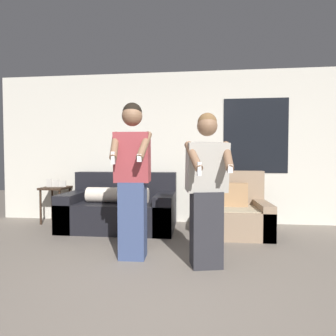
{
  "coord_description": "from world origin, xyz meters",
  "views": [
    {
      "loc": [
        0.26,
        -1.78,
        1.15
      ],
      "look_at": [
        -0.03,
        1.09,
        1.05
      ],
      "focal_mm": 28.0,
      "sensor_mm": 36.0,
      "label": 1
    }
  ],
  "objects_px": {
    "person_right": "(207,190)",
    "couch": "(121,209)",
    "armchair": "(235,213)",
    "side_table": "(56,193)",
    "person_left": "(132,178)"
  },
  "relations": [
    {
      "from": "armchair",
      "to": "couch",
      "type": "bearing_deg",
      "value": 176.25
    },
    {
      "from": "person_right",
      "to": "side_table",
      "type": "bearing_deg",
      "value": 147.28
    },
    {
      "from": "side_table",
      "to": "person_right",
      "type": "distance_m",
      "value": 3.13
    },
    {
      "from": "armchair",
      "to": "person_left",
      "type": "relative_size",
      "value": 0.54
    },
    {
      "from": "couch",
      "to": "side_table",
      "type": "distance_m",
      "value": 1.31
    },
    {
      "from": "person_left",
      "to": "person_right",
      "type": "distance_m",
      "value": 0.86
    },
    {
      "from": "couch",
      "to": "armchair",
      "type": "relative_size",
      "value": 1.88
    },
    {
      "from": "side_table",
      "to": "person_left",
      "type": "height_order",
      "value": "person_left"
    },
    {
      "from": "person_left",
      "to": "person_right",
      "type": "height_order",
      "value": "person_left"
    },
    {
      "from": "armchair",
      "to": "side_table",
      "type": "height_order",
      "value": "armchair"
    },
    {
      "from": "armchair",
      "to": "person_right",
      "type": "xyz_separation_m",
      "value": [
        -0.5,
        -1.32,
        0.51
      ]
    },
    {
      "from": "armchair",
      "to": "side_table",
      "type": "xyz_separation_m",
      "value": [
        -3.12,
        0.36,
        0.23
      ]
    },
    {
      "from": "side_table",
      "to": "couch",
      "type": "bearing_deg",
      "value": -10.81
    },
    {
      "from": "person_left",
      "to": "person_right",
      "type": "xyz_separation_m",
      "value": [
        0.84,
        -0.16,
        -0.11
      ]
    },
    {
      "from": "person_right",
      "to": "couch",
      "type": "bearing_deg",
      "value": 133.16
    }
  ]
}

